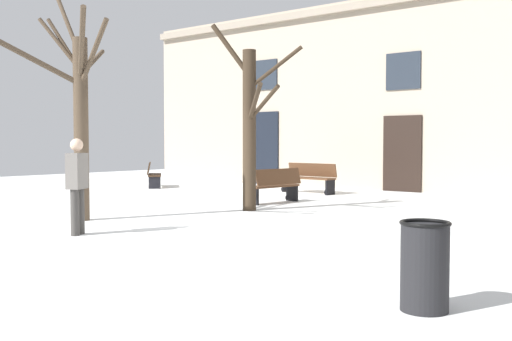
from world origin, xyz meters
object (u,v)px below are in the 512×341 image
tree_left_of_center (79,111)px  bench_far_corner (275,185)px  bench_back_to_back_right (153,175)px  person_by_shop_door (77,182)px  bench_near_center_tree (309,177)px  litter_bin (425,266)px  tree_right_of_center (250,123)px

tree_left_of_center → bench_far_corner: (0.97, 5.09, -1.69)m
tree_left_of_center → bench_back_to_back_right: tree_left_of_center is taller
bench_far_corner → person_by_shop_door: 6.24m
bench_near_center_tree → person_by_shop_door: 9.34m
litter_bin → bench_near_center_tree: bench_near_center_tree is taller
bench_back_to_back_right → person_by_shop_door: (7.01, -7.88, 0.45)m
tree_left_of_center → litter_bin: tree_left_of_center is taller
tree_left_of_center → bench_near_center_tree: bearing=89.9°
bench_back_to_back_right → litter_bin: bearing=-170.4°
litter_bin → bench_back_to_back_right: bearing=147.2°
bench_back_to_back_right → bench_near_center_tree: 5.66m
tree_right_of_center → bench_back_to_back_right: (-7.02, 3.37, -1.53)m
tree_right_of_center → bench_near_center_tree: 5.15m
bench_back_to_back_right → bench_near_center_tree: (5.50, 1.33, 0.04)m
litter_bin → person_by_shop_door: 6.35m
tree_left_of_center → person_by_shop_door: tree_left_of_center is taller
tree_left_of_center → tree_right_of_center: bearing=65.8°
litter_bin → tree_left_of_center: bearing=167.1°
tree_right_of_center → person_by_shop_door: 4.64m
litter_bin → bench_near_center_tree: 12.60m
person_by_shop_door → tree_right_of_center: bearing=-27.1°
tree_left_of_center → bench_near_center_tree: (0.02, 8.10, -1.67)m
bench_far_corner → tree_left_of_center: bearing=-3.0°
tree_left_of_center → bench_back_to_back_right: (-5.48, 6.77, -1.71)m
tree_right_of_center → person_by_shop_door: (-0.01, -4.51, -1.08)m
bench_far_corner → tree_right_of_center: bearing=26.2°
tree_left_of_center → tree_right_of_center: size_ratio=1.08×
tree_right_of_center → person_by_shop_door: bearing=-90.1°
bench_back_to_back_right → person_by_shop_door: person_by_shop_door is taller
bench_near_center_tree → litter_bin: bearing=-46.5°
litter_bin → bench_back_to_back_right: size_ratio=0.57×
tree_right_of_center → bench_far_corner: tree_right_of_center is taller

